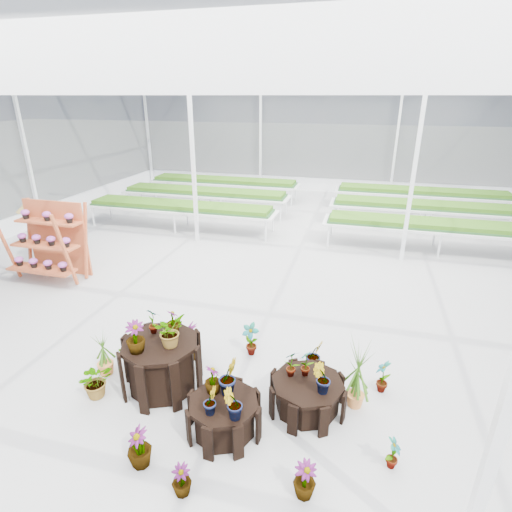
% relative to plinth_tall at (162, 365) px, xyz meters
% --- Properties ---
extents(ground_plane, '(24.00, 24.00, 0.00)m').
position_rel_plinth_tall_xyz_m(ground_plane, '(0.89, 2.34, -0.41)').
color(ground_plane, gray).
rests_on(ground_plane, ground).
extents(greenhouse_shell, '(18.00, 24.00, 4.50)m').
position_rel_plinth_tall_xyz_m(greenhouse_shell, '(0.89, 2.34, 1.84)').
color(greenhouse_shell, white).
rests_on(greenhouse_shell, ground).
extents(steel_frame, '(18.00, 24.00, 4.50)m').
position_rel_plinth_tall_xyz_m(steel_frame, '(0.89, 2.34, 1.84)').
color(steel_frame, silver).
rests_on(steel_frame, ground).
extents(nursery_benches, '(16.00, 7.00, 0.84)m').
position_rel_plinth_tall_xyz_m(nursery_benches, '(0.89, 9.54, 0.01)').
color(nursery_benches, silver).
rests_on(nursery_benches, ground).
extents(plinth_tall, '(1.21, 1.21, 0.82)m').
position_rel_plinth_tall_xyz_m(plinth_tall, '(0.00, 0.00, 0.00)').
color(plinth_tall, black).
rests_on(plinth_tall, ground).
extents(plinth_mid, '(1.05, 1.05, 0.51)m').
position_rel_plinth_tall_xyz_m(plinth_mid, '(1.20, -0.60, -0.15)').
color(plinth_mid, black).
rests_on(plinth_mid, ground).
extents(plinth_low, '(1.27, 1.27, 0.48)m').
position_rel_plinth_tall_xyz_m(plinth_low, '(2.20, 0.10, -0.17)').
color(plinth_low, black).
rests_on(plinth_low, ground).
extents(shelf_rack, '(1.76, 0.94, 1.86)m').
position_rel_plinth_tall_xyz_m(shelf_rack, '(-4.49, 2.88, 0.52)').
color(shelf_rack, '#A44826').
rests_on(shelf_rack, ground).
extents(bird_table, '(0.52, 0.52, 1.76)m').
position_rel_plinth_tall_xyz_m(bird_table, '(-5.40, 3.49, 0.47)').
color(bird_table, '#AA8D48').
rests_on(bird_table, ground).
extents(nursery_plants, '(4.69, 3.01, 1.29)m').
position_rel_plinth_tall_xyz_m(nursery_plants, '(0.79, 0.03, 0.09)').
color(nursery_plants, '#2F5814').
rests_on(nursery_plants, ground).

